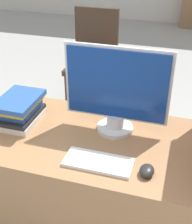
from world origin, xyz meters
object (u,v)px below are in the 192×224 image
keyboard (98,162)px  mouse (147,171)px  far_chair (93,55)px  book_stack (20,109)px  monitor (116,91)px

keyboard → mouse: mouse is taller
mouse → far_chair: bearing=113.9°
keyboard → book_stack: bearing=156.8°
book_stack → far_chair: 1.60m
keyboard → far_chair: bearing=108.0°
keyboard → far_chair: (-0.58, 1.78, -0.20)m
monitor → book_stack: monitor is taller
keyboard → book_stack: 0.54m
monitor → mouse: bearing=-54.6°
monitor → far_chair: size_ratio=0.54×
monitor → far_chair: monitor is taller
book_stack → far_chair: bearing=93.0°
far_chair → book_stack: bearing=-42.7°
monitor → mouse: monitor is taller
book_stack → mouse: bearing=-17.2°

